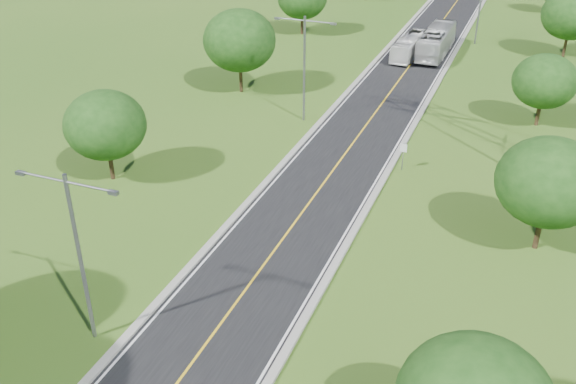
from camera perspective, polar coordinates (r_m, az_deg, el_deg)
name	(u,v)px	position (r m, az deg, el deg)	size (l,w,h in m)	color
ground	(400,80)	(74.46, 9.88, 9.79)	(260.00, 260.00, 0.00)	#315919
road	(411,64)	(80.06, 10.86, 11.09)	(8.00, 150.00, 0.06)	black
curb_left	(376,60)	(80.87, 7.87, 11.57)	(0.50, 150.00, 0.22)	gray
curb_right	(446,68)	(79.42, 13.90, 10.67)	(0.50, 150.00, 0.22)	gray
speed_limit_sign	(403,152)	(52.87, 10.21, 3.49)	(0.55, 0.09, 2.40)	slate
streetlight_near_left	(78,246)	(34.08, -18.19, -4.55)	(5.90, 0.25, 10.00)	slate
streetlight_mid_left	(304,60)	(60.39, 1.46, 11.62)	(5.90, 0.25, 10.00)	slate
tree_lb	(105,125)	(51.36, -15.94, 5.75)	(6.30, 6.30, 7.33)	black
tree_lc	(239,40)	(68.29, -4.34, 13.29)	(7.56, 7.56, 8.79)	black
tree_rb	(549,182)	(43.58, 22.20, 0.83)	(6.72, 6.72, 7.82)	black
tree_rc	(545,81)	(64.24, 21.86, 9.12)	(5.88, 5.88, 6.84)	black
tree_rd	(572,14)	(87.24, 23.92, 14.24)	(7.14, 7.14, 8.30)	black
bus_outbound	(436,41)	(83.94, 13.05, 12.92)	(2.83, 12.09, 3.37)	beige
bus_inbound	(410,46)	(82.45, 10.80, 12.60)	(2.24, 9.56, 2.66)	white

